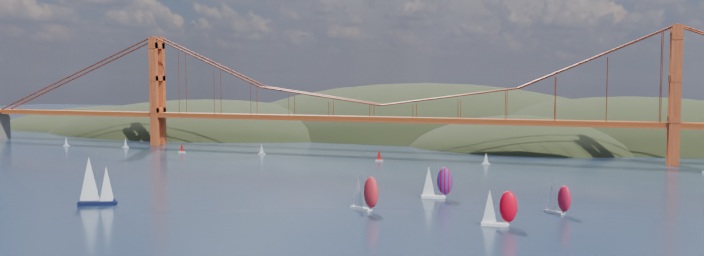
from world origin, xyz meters
name	(u,v)px	position (x,y,z in m)	size (l,w,h in m)	color
ground	(128,244)	(0.00, 0.00, 0.00)	(1200.00, 1200.00, 0.00)	black
headlands	(509,160)	(44.95, 278.29, -12.46)	(725.00, 225.00, 96.00)	black
bridge	(379,83)	(-1.75, 180.00, 32.23)	(552.00, 12.00, 55.00)	#943711
sloop_navy	(94,182)	(-36.10, 32.94, 6.44)	(10.01, 7.95, 14.59)	black
racer_0	(364,192)	(34.98, 49.97, 4.89)	(9.21, 6.61, 10.34)	white
racer_1	(498,207)	(70.14, 42.97, 4.47)	(8.36, 3.86, 9.45)	white
racer_2	(558,198)	(82.33, 62.22, 4.03)	(7.42, 6.17, 8.53)	white
racer_rwb	(436,182)	(48.52, 74.24, 4.80)	(9.04, 4.57, 10.16)	white
distant_boat_0	(66,141)	(-160.66, 159.74, 2.41)	(3.00, 2.00, 4.70)	silver
distant_boat_1	(126,143)	(-126.67, 162.37, 2.41)	(3.00, 2.00, 4.70)	silver
distant_boat_2	(182,147)	(-88.23, 153.00, 2.41)	(3.00, 2.00, 4.70)	silver
distant_boat_3	(262,149)	(-50.71, 159.78, 2.41)	(3.00, 2.00, 4.70)	silver
distant_boat_8	(486,158)	(50.24, 156.75, 2.41)	(3.00, 2.00, 4.70)	silver
distant_boat_9	(379,155)	(6.97, 152.79, 2.41)	(3.00, 2.00, 4.70)	silver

